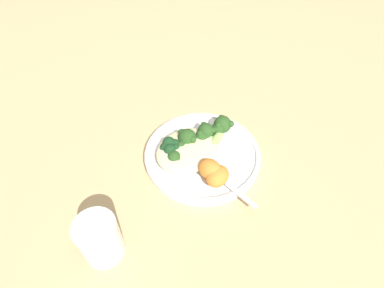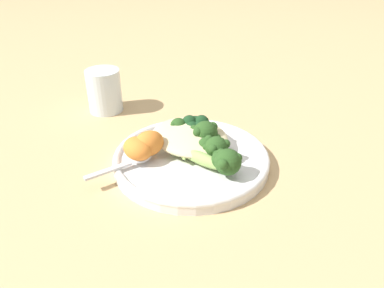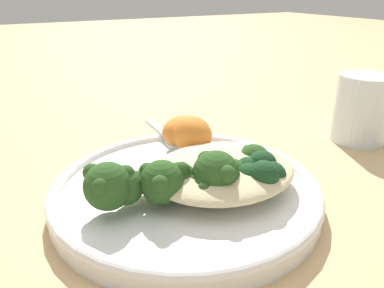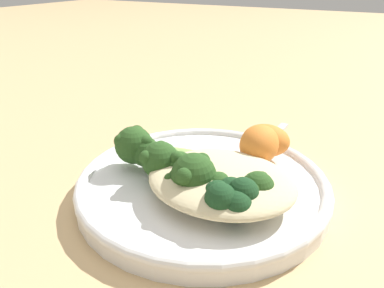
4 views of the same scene
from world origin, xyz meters
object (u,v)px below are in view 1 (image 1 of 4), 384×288
(plate, at_px, (202,154))
(water_glass, at_px, (100,239))
(broccoli_stalk_0, at_px, (221,129))
(sweet_potato_chunk_1, at_px, (210,169))
(broccoli_stalk_4, at_px, (195,142))
(sweet_potato_chunk_0, at_px, (218,176))
(quinoa_mound, at_px, (187,150))
(broccoli_stalk_5, at_px, (189,140))
(broccoli_stalk_2, at_px, (206,134))
(broccoli_stalk_6, at_px, (189,149))
(broccoli_stalk_7, at_px, (183,157))
(spoon, at_px, (225,182))
(broccoli_stalk_1, at_px, (216,136))
(kale_tuft, at_px, (171,147))
(broccoli_stalk_3, at_px, (204,141))

(plate, height_order, water_glass, water_glass)
(broccoli_stalk_0, height_order, sweet_potato_chunk_1, same)
(broccoli_stalk_4, relative_size, sweet_potato_chunk_0, 1.53)
(quinoa_mound, distance_m, broccoli_stalk_5, 0.02)
(broccoli_stalk_2, xyz_separation_m, broccoli_stalk_6, (-0.05, 0.00, -0.01))
(broccoli_stalk_5, bearing_deg, broccoli_stalk_7, 108.31)
(broccoli_stalk_7, height_order, spoon, broccoli_stalk_7)
(spoon, bearing_deg, broccoli_stalk_1, 142.88)
(broccoli_stalk_7, bearing_deg, broccoli_stalk_1, -156.26)
(broccoli_stalk_2, distance_m, broccoli_stalk_7, 0.08)
(broccoli_stalk_5, relative_size, kale_tuft, 1.87)
(plate, xyz_separation_m, broccoli_stalk_0, (0.06, 0.00, 0.03))
(quinoa_mound, distance_m, broccoli_stalk_6, 0.01)
(plate, bearing_deg, sweet_potato_chunk_1, -124.62)
(quinoa_mound, bearing_deg, plate, -33.24)
(broccoli_stalk_0, height_order, broccoli_stalk_2, broccoli_stalk_0)
(broccoli_stalk_4, bearing_deg, broccoli_stalk_7, 105.98)
(broccoli_stalk_3, relative_size, sweet_potato_chunk_1, 1.43)
(broccoli_stalk_1, xyz_separation_m, broccoli_stalk_4, (-0.04, 0.02, -0.00))
(broccoli_stalk_4, distance_m, water_glass, 0.28)
(broccoli_stalk_6, bearing_deg, spoon, 142.01)
(kale_tuft, bearing_deg, broccoli_stalk_0, -20.78)
(quinoa_mound, distance_m, kale_tuft, 0.03)
(broccoli_stalk_5, bearing_deg, sweet_potato_chunk_0, 154.00)
(sweet_potato_chunk_1, height_order, spoon, sweet_potato_chunk_1)
(broccoli_stalk_2, xyz_separation_m, broccoli_stalk_5, (-0.04, 0.01, 0.00))
(broccoli_stalk_6, xyz_separation_m, spoon, (-0.01, -0.11, -0.01))
(quinoa_mound, distance_m, broccoli_stalk_1, 0.08)
(broccoli_stalk_5, bearing_deg, broccoli_stalk_4, -142.10)
(broccoli_stalk_5, bearing_deg, quinoa_mound, 112.42)
(broccoli_stalk_2, relative_size, broccoli_stalk_6, 0.96)
(broccoli_stalk_7, bearing_deg, quinoa_mound, -126.93)
(broccoli_stalk_0, bearing_deg, water_glass, 167.73)
(broccoli_stalk_6, bearing_deg, broccoli_stalk_5, -82.21)
(broccoli_stalk_3, relative_size, spoon, 0.66)
(broccoli_stalk_2, distance_m, broccoli_stalk_3, 0.02)
(plate, height_order, broccoli_stalk_2, broccoli_stalk_2)
(broccoli_stalk_1, bearing_deg, water_glass, 162.69)
(broccoli_stalk_3, height_order, kale_tuft, kale_tuft)
(broccoli_stalk_5, xyz_separation_m, sweet_potato_chunk_0, (-0.03, -0.11, -0.00))
(sweet_potato_chunk_1, xyz_separation_m, kale_tuft, (-0.01, 0.10, -0.00))
(quinoa_mound, xyz_separation_m, broccoli_stalk_2, (0.06, -0.00, 0.00))
(broccoli_stalk_1, xyz_separation_m, broccoli_stalk_3, (-0.03, 0.01, -0.00))
(quinoa_mound, height_order, broccoli_stalk_2, broccoli_stalk_2)
(broccoli_stalk_4, bearing_deg, broccoli_stalk_0, -105.40)
(broccoli_stalk_0, bearing_deg, quinoa_mound, 154.07)
(plate, height_order, spoon, spoon)
(broccoli_stalk_7, bearing_deg, broccoli_stalk_3, -152.48)
(broccoli_stalk_3, bearing_deg, broccoli_stalk_5, 74.91)
(broccoli_stalk_3, bearing_deg, broccoli_stalk_4, 72.65)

